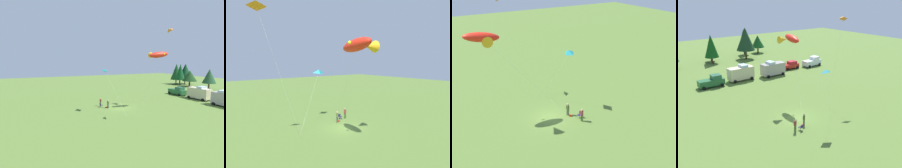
# 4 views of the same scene
# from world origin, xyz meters

# --- Properties ---
(ground_plane) EXTENTS (160.00, 160.00, 0.00)m
(ground_plane) POSITION_xyz_m (0.00, 0.00, 0.00)
(ground_plane) COLOR #567530
(person_kite_flyer) EXTENTS (0.50, 0.46, 1.74)m
(person_kite_flyer) POSITION_xyz_m (-0.64, -2.28, 1.02)
(person_kite_flyer) COLOR #37402E
(person_kite_flyer) RESTS_ON ground
(folding_chair) EXTENTS (0.56, 0.56, 0.82)m
(folding_chair) POSITION_xyz_m (-1.95, -3.29, 0.49)
(folding_chair) COLOR #29204C
(folding_chair) RESTS_ON ground
(person_spectator) EXTENTS (0.55, 0.38, 1.74)m
(person_spectator) POSITION_xyz_m (-2.76, -3.03, 1.02)
(person_spectator) COLOR #3E5524
(person_spectator) RESTS_ON ground
(backpack_on_grass) EXTENTS (0.39, 0.37, 0.22)m
(backpack_on_grass) POSITION_xyz_m (-1.07, -2.42, 0.11)
(backpack_on_grass) COLOR #A52410
(backpack_on_grass) RESTS_ON ground
(truck_green_flatbed) EXTENTS (5.04, 2.50, 2.34)m
(truck_green_flatbed) POSITION_xyz_m (-5.05, 20.95, 1.10)
(truck_green_flatbed) COLOR #225B2F
(truck_green_flatbed) RESTS_ON ground
(van_camper_beige) EXTENTS (5.45, 2.70, 3.34)m
(van_camper_beige) POSITION_xyz_m (1.48, 21.38, 1.64)
(van_camper_beige) COLOR beige
(van_camper_beige) RESTS_ON ground
(treeline_distant) EXTENTS (45.59, 10.54, 8.82)m
(treeline_distant) POSITION_xyz_m (-6.53, 39.80, 4.92)
(treeline_distant) COLOR #493827
(treeline_distant) RESTS_ON ground
(kite_large_fish) EXTENTS (5.74, 10.87, 11.37)m
(kite_large_fish) POSITION_xyz_m (3.33, 6.45, 10.59)
(kite_large_fish) COLOR red
(kite_large_fish) RESTS_ON ground
(kite_delta_orange) EXTENTS (5.31, 2.40, 14.12)m
(kite_delta_orange) POSITION_xyz_m (10.91, 1.99, 13.70)
(kite_delta_orange) COLOR orange
(kite_delta_orange) RESTS_ON ground
(kite_delta_teal) EXTENTS (4.82, 2.67, 8.13)m
(kite_delta_teal) POSITION_xyz_m (1.62, -3.73, 7.77)
(kite_delta_teal) COLOR teal
(kite_delta_teal) RESTS_ON ground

